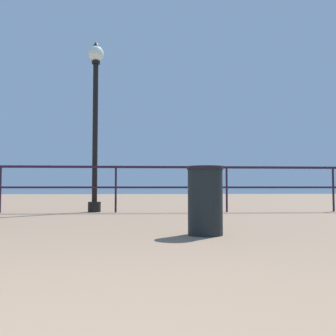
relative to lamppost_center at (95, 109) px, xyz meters
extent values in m
cube|color=#27162B|center=(0.47, -0.18, -1.28)|extent=(24.10, 0.05, 0.05)
cube|color=#27162B|center=(0.47, -0.18, -1.72)|extent=(24.10, 0.04, 0.04)
cylinder|color=#27162B|center=(-1.94, -0.18, -1.77)|extent=(0.04, 0.04, 0.97)
cylinder|color=#27162B|center=(0.47, -0.18, -1.77)|extent=(0.04, 0.04, 0.97)
cylinder|color=#27162B|center=(2.88, -0.18, -1.77)|extent=(0.04, 0.04, 0.97)
cylinder|color=#27162B|center=(5.29, -0.18, -1.77)|extent=(0.04, 0.04, 0.97)
cylinder|color=black|center=(0.00, 0.00, -2.14)|extent=(0.28, 0.28, 0.22)
cylinder|color=black|center=(0.00, 0.00, -0.51)|extent=(0.11, 0.11, 3.06)
cylinder|color=black|center=(0.00, 0.00, 1.05)|extent=(0.18, 0.18, 0.06)
sphere|color=silver|center=(0.00, 0.00, 1.26)|extent=(0.34, 0.34, 0.34)
cone|color=black|center=(0.00, 0.00, 1.48)|extent=(0.14, 0.14, 0.10)
cylinder|color=black|center=(1.76, -4.05, -1.89)|extent=(0.39, 0.39, 0.73)
cylinder|color=black|center=(1.76, -4.05, -1.50)|extent=(0.41, 0.41, 0.04)
camera|label=1|loc=(1.06, -8.19, -1.72)|focal=39.70mm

